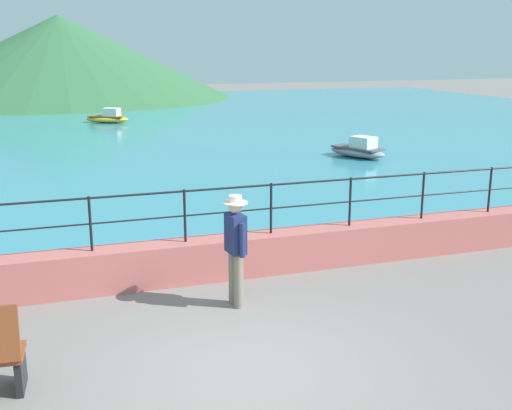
# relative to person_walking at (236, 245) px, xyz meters

# --- Properties ---
(ground_plane) EXTENTS (120.00, 120.00, 0.00)m
(ground_plane) POSITION_rel_person_walking_xyz_m (-0.50, -1.92, -0.98)
(ground_plane) COLOR slate
(promenade_wall) EXTENTS (20.00, 0.56, 0.70)m
(promenade_wall) POSITION_rel_person_walking_xyz_m (-0.50, 1.28, -0.63)
(promenade_wall) COLOR #BC605B
(promenade_wall) RESTS_ON ground
(railing) EXTENTS (18.44, 0.04, 0.90)m
(railing) POSITION_rel_person_walking_xyz_m (-0.50, 1.28, 0.34)
(railing) COLOR black
(railing) RESTS_ON promenade_wall
(lake_water) EXTENTS (64.00, 44.32, 0.06)m
(lake_water) POSITION_rel_person_walking_xyz_m (-0.50, 23.92, -0.95)
(lake_water) COLOR teal
(lake_water) RESTS_ON ground
(hill_main) EXTENTS (26.15, 26.15, 6.28)m
(hill_main) POSITION_rel_person_walking_xyz_m (-1.09, 42.68, 2.16)
(hill_main) COLOR #33663D
(hill_main) RESTS_ON ground
(person_walking) EXTENTS (0.38, 0.56, 1.75)m
(person_walking) POSITION_rel_person_walking_xyz_m (0.00, 0.00, 0.00)
(person_walking) COLOR slate
(person_walking) RESTS_ON ground
(boat_2) EXTENTS (2.45, 1.90, 0.76)m
(boat_2) POSITION_rel_person_walking_xyz_m (0.53, 24.72, -0.65)
(boat_2) COLOR gold
(boat_2) RESTS_ON lake_water
(boat_4) EXTENTS (1.78, 2.47, 0.76)m
(boat_4) POSITION_rel_person_walking_xyz_m (7.95, 11.12, -0.65)
(boat_4) COLOR gray
(boat_4) RESTS_ON lake_water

